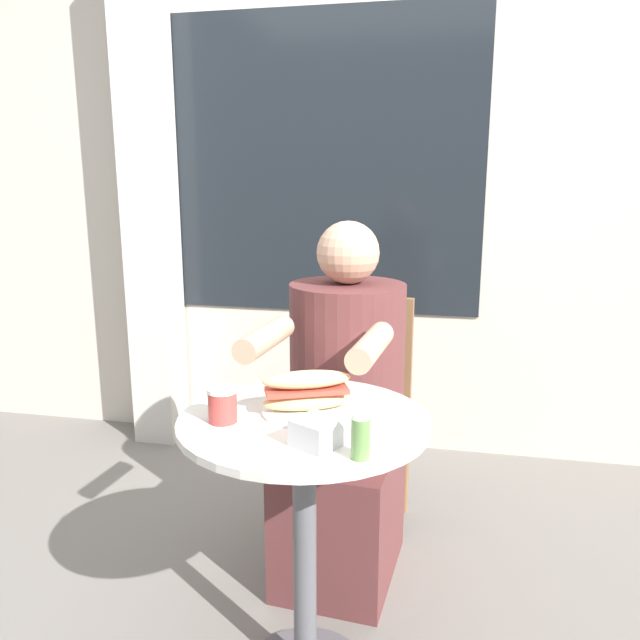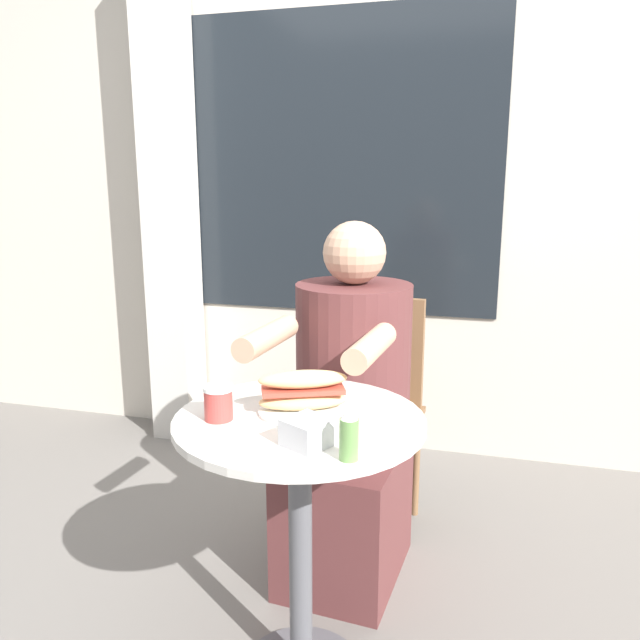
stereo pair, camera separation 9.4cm
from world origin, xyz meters
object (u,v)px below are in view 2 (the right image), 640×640
Objects in this scene: sandwich_on_plate at (303,395)px; cafe_table at (300,495)px; drink_cup at (218,403)px; condiment_bottle at (349,434)px; seated_diner at (349,429)px; diner_chair at (372,391)px.

cafe_table is at bearing -88.79° from sandwich_on_plate.
condiment_bottle is (0.35, -0.13, 0.01)m from drink_cup.
seated_diner is 0.78m from condiment_bottle.
cafe_table is 6.53× the size of condiment_bottle.
diner_chair reaches higher than condiment_bottle.
sandwich_on_plate is at bearing 126.15° from condiment_bottle.
sandwich_on_plate is at bearing 91.21° from cafe_table.
drink_cup is (-0.20, -0.57, 0.28)m from seated_diner.
seated_diner is (0.01, 0.50, -0.03)m from cafe_table.
condiment_bottle reaches higher than cafe_table.
sandwich_on_plate is 0.21m from drink_cup.
sandwich_on_plate is (-0.01, -0.47, 0.28)m from seated_diner.
drink_cup is (-0.18, -0.07, 0.25)m from cafe_table.
diner_chair is 0.87m from sandwich_on_plate.
sandwich_on_plate is (-0.02, -0.82, 0.27)m from diner_chair.
sandwich_on_plate is at bearing 93.24° from diner_chair.
seated_diner is at bearing 71.10° from drink_cup.
condiment_bottle reaches higher than sandwich_on_plate.
diner_chair is 1.10m from condiment_bottle.
seated_diner is 0.55m from sandwich_on_plate.
sandwich_on_plate is (-0.00, 0.03, 0.25)m from cafe_table.
diner_chair is 0.74× the size of seated_diner.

